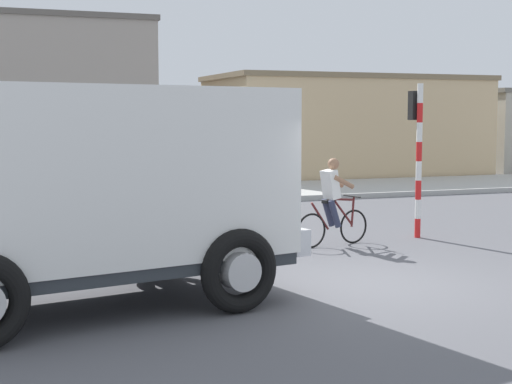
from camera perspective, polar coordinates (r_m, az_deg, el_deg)
name	(u,v)px	position (r m, az deg, el deg)	size (l,w,h in m)	color
ground_plane	(364,284)	(11.96, 7.94, -6.69)	(120.00, 120.00, 0.00)	#56565B
sidewalk_far	(158,195)	(24.47, -7.21, -0.22)	(80.00, 5.00, 0.16)	#ADADA8
truck_foreground	(84,183)	(10.36, -12.45, 0.67)	(5.80, 3.61, 2.90)	white
cyclist	(333,202)	(15.23, 5.62, -0.74)	(1.70, 0.58, 1.72)	black
traffic_light_pole	(417,138)	(16.54, 11.72, 3.85)	(0.24, 0.43, 3.20)	red
car_red_near	(52,194)	(17.87, -14.68, -0.11)	(4.20, 2.29, 1.60)	#B7B7BC
building_mid_block	(43,102)	(31.00, -15.33, 6.37)	(7.63, 6.72, 6.13)	#9E9389
building_corner_right	(346,127)	(32.73, 6.58, 4.76)	(11.06, 5.77, 4.17)	#D1B284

